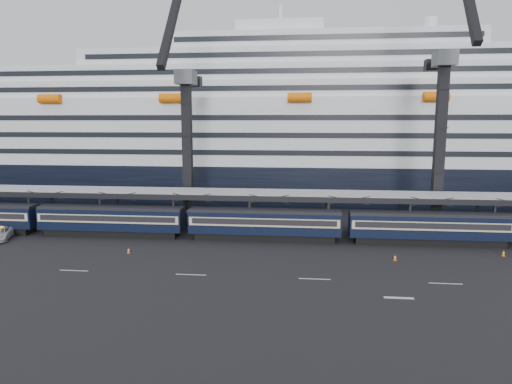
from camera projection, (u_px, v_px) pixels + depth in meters
ground at (333, 267)px, 46.99m from camera, size 260.00×260.00×0.00m
lane_markings at (428, 288)px, 41.02m from camera, size 111.00×4.27×0.02m
train at (291, 223)px, 56.96m from camera, size 133.05×3.00×4.05m
canopy at (328, 195)px, 59.96m from camera, size 130.00×6.25×5.53m
cruise_ship at (315, 134)px, 90.43m from camera, size 214.09×28.84×34.00m
crane_dark_near at (187, 142)px, 65.50m from camera, size 4.50×17.75×35.08m
crane_dark_mid at (441, 133)px, 60.71m from camera, size 4.50×18.24×39.64m
traffic_cone_c at (129, 250)px, 51.74m from camera, size 0.34×0.34×0.67m
traffic_cone_d at (395, 257)px, 49.04m from camera, size 0.34×0.34×0.69m
traffic_cone_e at (504, 253)px, 50.70m from camera, size 0.35×0.35×0.69m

